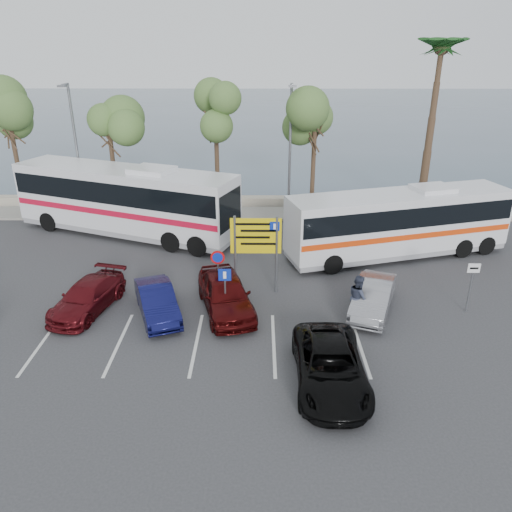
{
  "coord_description": "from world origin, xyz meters",
  "views": [
    {
      "loc": [
        1.15,
        -16.78,
        10.43
      ],
      "look_at": [
        1.01,
        3.0,
        1.85
      ],
      "focal_mm": 35.0,
      "sensor_mm": 36.0,
      "label": 1
    }
  ],
  "objects_px": {
    "direction_sign": "(256,242)",
    "coach_bus_left": "(125,203)",
    "car_blue": "(157,301)",
    "car_maroon": "(87,297)",
    "car_red": "(226,294)",
    "coach_bus_right": "(398,225)",
    "pedestrian_far": "(358,297)",
    "suv_black": "(330,366)",
    "street_lamp_right": "(290,145)",
    "car_silver_b": "(373,297)",
    "street_lamp_left": "(76,145)"
  },
  "relations": [
    {
      "from": "car_maroon",
      "to": "car_blue",
      "type": "bearing_deg",
      "value": 6.47
    },
    {
      "from": "coach_bus_left",
      "to": "car_maroon",
      "type": "bearing_deg",
      "value": -86.79
    },
    {
      "from": "car_blue",
      "to": "coach_bus_left",
      "type": "bearing_deg",
      "value": 90.0
    },
    {
      "from": "direction_sign",
      "to": "car_red",
      "type": "bearing_deg",
      "value": -126.24
    },
    {
      "from": "car_red",
      "to": "suv_black",
      "type": "height_order",
      "value": "car_red"
    },
    {
      "from": "car_blue",
      "to": "suv_black",
      "type": "xyz_separation_m",
      "value": [
        6.48,
        -4.4,
        0.03
      ]
    },
    {
      "from": "direction_sign",
      "to": "car_maroon",
      "type": "xyz_separation_m",
      "value": [
        -7.0,
        -1.7,
        -1.81
      ]
    },
    {
      "from": "coach_bus_right",
      "to": "pedestrian_far",
      "type": "distance_m",
      "value": 7.15
    },
    {
      "from": "suv_black",
      "to": "car_maroon",
      "type": "bearing_deg",
      "value": 153.23
    },
    {
      "from": "street_lamp_left",
      "to": "car_blue",
      "type": "relative_size",
      "value": 2.06
    },
    {
      "from": "suv_black",
      "to": "car_silver_b",
      "type": "xyz_separation_m",
      "value": [
        2.4,
        4.81,
        -0.01
      ]
    },
    {
      "from": "street_lamp_right",
      "to": "car_silver_b",
      "type": "relative_size",
      "value": 1.98
    },
    {
      "from": "street_lamp_right",
      "to": "direction_sign",
      "type": "distance_m",
      "value": 10.73
    },
    {
      "from": "suv_black",
      "to": "car_silver_b",
      "type": "distance_m",
      "value": 5.38
    },
    {
      "from": "car_maroon",
      "to": "car_red",
      "type": "bearing_deg",
      "value": 14.33
    },
    {
      "from": "street_lamp_left",
      "to": "car_silver_b",
      "type": "xyz_separation_m",
      "value": [
        15.87,
        -12.02,
        -3.93
      ]
    },
    {
      "from": "street_lamp_left",
      "to": "direction_sign",
      "type": "height_order",
      "value": "street_lamp_left"
    },
    {
      "from": "direction_sign",
      "to": "car_red",
      "type": "distance_m",
      "value": 2.67
    },
    {
      "from": "street_lamp_left",
      "to": "direction_sign",
      "type": "relative_size",
      "value": 2.23
    },
    {
      "from": "coach_bus_right",
      "to": "car_maroon",
      "type": "relative_size",
      "value": 2.78
    },
    {
      "from": "street_lamp_right",
      "to": "direction_sign",
      "type": "relative_size",
      "value": 2.23
    },
    {
      "from": "street_lamp_right",
      "to": "car_maroon",
      "type": "bearing_deg",
      "value": -126.83
    },
    {
      "from": "street_lamp_left",
      "to": "coach_bus_right",
      "type": "bearing_deg",
      "value": -18.58
    },
    {
      "from": "street_lamp_right",
      "to": "suv_black",
      "type": "bearing_deg",
      "value": -88.41
    },
    {
      "from": "coach_bus_left",
      "to": "car_silver_b",
      "type": "distance_m",
      "value": 15.3
    },
    {
      "from": "direction_sign",
      "to": "car_silver_b",
      "type": "height_order",
      "value": "direction_sign"
    },
    {
      "from": "car_blue",
      "to": "car_maroon",
      "type": "relative_size",
      "value": 0.91
    },
    {
      "from": "suv_black",
      "to": "pedestrian_far",
      "type": "distance_m",
      "value": 4.63
    },
    {
      "from": "coach_bus_left",
      "to": "pedestrian_far",
      "type": "height_order",
      "value": "coach_bus_left"
    },
    {
      "from": "suv_black",
      "to": "pedestrian_far",
      "type": "bearing_deg",
      "value": 68.95
    },
    {
      "from": "car_blue",
      "to": "car_maroon",
      "type": "height_order",
      "value": "car_blue"
    },
    {
      "from": "coach_bus_right",
      "to": "pedestrian_far",
      "type": "height_order",
      "value": "coach_bus_right"
    },
    {
      "from": "car_red",
      "to": "pedestrian_far",
      "type": "bearing_deg",
      "value": -20.33
    },
    {
      "from": "coach_bus_left",
      "to": "car_red",
      "type": "relative_size",
      "value": 2.87
    },
    {
      "from": "direction_sign",
      "to": "suv_black",
      "type": "height_order",
      "value": "direction_sign"
    },
    {
      "from": "coach_bus_right",
      "to": "car_maroon",
      "type": "distance_m",
      "value": 15.49
    },
    {
      "from": "pedestrian_far",
      "to": "car_red",
      "type": "bearing_deg",
      "value": 77.32
    },
    {
      "from": "street_lamp_right",
      "to": "pedestrian_far",
      "type": "distance_m",
      "value": 13.22
    },
    {
      "from": "suv_black",
      "to": "car_silver_b",
      "type": "relative_size",
      "value": 1.2
    },
    {
      "from": "suv_black",
      "to": "car_silver_b",
      "type": "bearing_deg",
      "value": 63.66
    },
    {
      "from": "direction_sign",
      "to": "coach_bus_left",
      "type": "xyz_separation_m",
      "value": [
        -7.5,
        7.22,
        -0.52
      ]
    },
    {
      "from": "direction_sign",
      "to": "pedestrian_far",
      "type": "xyz_separation_m",
      "value": [
        4.14,
        -2.2,
        -1.5
      ]
    },
    {
      "from": "car_maroon",
      "to": "coach_bus_left",
      "type": "bearing_deg",
      "value": 107.54
    },
    {
      "from": "coach_bus_left",
      "to": "car_silver_b",
      "type": "xyz_separation_m",
      "value": [
        12.37,
        -8.92,
        -1.25
      ]
    },
    {
      "from": "car_red",
      "to": "direction_sign",
      "type": "bearing_deg",
      "value": 38.74
    },
    {
      "from": "car_red",
      "to": "pedestrian_far",
      "type": "height_order",
      "value": "pedestrian_far"
    },
    {
      "from": "coach_bus_right",
      "to": "car_red",
      "type": "distance_m",
      "value": 10.39
    },
    {
      "from": "car_blue",
      "to": "car_silver_b",
      "type": "relative_size",
      "value": 0.96
    },
    {
      "from": "street_lamp_left",
      "to": "car_maroon",
      "type": "xyz_separation_m",
      "value": [
        4.0,
        -12.02,
        -3.98
      ]
    },
    {
      "from": "direction_sign",
      "to": "pedestrian_far",
      "type": "distance_m",
      "value": 4.92
    }
  ]
}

